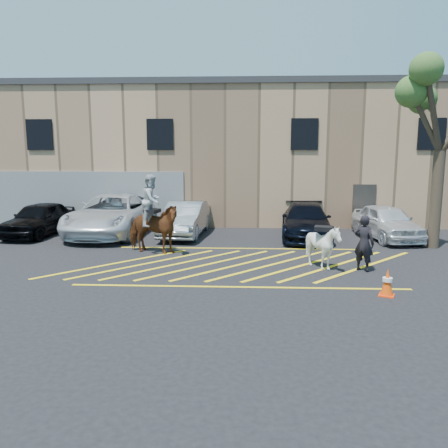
{
  "coord_description": "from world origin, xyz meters",
  "views": [
    {
      "loc": [
        0.11,
        -14.56,
        3.71
      ],
      "look_at": [
        -0.56,
        0.2,
        1.3
      ],
      "focal_mm": 35.0,
      "sensor_mm": 36.0,
      "label": 1
    }
  ],
  "objects_px": {
    "car_white_pickup": "(113,215)",
    "saddled_white": "(323,246)",
    "mounted_bay": "(152,222)",
    "car_black_suv": "(39,219)",
    "car_blue_suv": "(306,221)",
    "handler": "(364,243)",
    "car_white_suv": "(386,222)",
    "car_silver_sedan": "(185,219)",
    "tree": "(444,100)",
    "traffic_cone": "(387,282)"
  },
  "relations": [
    {
      "from": "car_blue_suv",
      "to": "car_silver_sedan",
      "type": "bearing_deg",
      "value": -177.22
    },
    {
      "from": "car_silver_sedan",
      "to": "tree",
      "type": "height_order",
      "value": "tree"
    },
    {
      "from": "car_white_pickup",
      "to": "traffic_cone",
      "type": "height_order",
      "value": "car_white_pickup"
    },
    {
      "from": "handler",
      "to": "traffic_cone",
      "type": "height_order",
      "value": "handler"
    },
    {
      "from": "car_white_pickup",
      "to": "tree",
      "type": "height_order",
      "value": "tree"
    },
    {
      "from": "handler",
      "to": "tree",
      "type": "height_order",
      "value": "tree"
    },
    {
      "from": "car_white_pickup",
      "to": "mounted_bay",
      "type": "xyz_separation_m",
      "value": [
        2.63,
        -3.78,
        0.28
      ]
    },
    {
      "from": "car_white_pickup",
      "to": "car_blue_suv",
      "type": "bearing_deg",
      "value": 0.27
    },
    {
      "from": "car_silver_sedan",
      "to": "handler",
      "type": "relative_size",
      "value": 2.57
    },
    {
      "from": "car_white_pickup",
      "to": "car_blue_suv",
      "type": "relative_size",
      "value": 1.27
    },
    {
      "from": "car_blue_suv",
      "to": "car_white_suv",
      "type": "distance_m",
      "value": 3.46
    },
    {
      "from": "car_white_pickup",
      "to": "saddled_white",
      "type": "distance_m",
      "value": 10.31
    },
    {
      "from": "mounted_bay",
      "to": "traffic_cone",
      "type": "relative_size",
      "value": 4.03
    },
    {
      "from": "mounted_bay",
      "to": "traffic_cone",
      "type": "height_order",
      "value": "mounted_bay"
    },
    {
      "from": "car_white_suv",
      "to": "car_white_pickup",
      "type": "bearing_deg",
      "value": 169.47
    },
    {
      "from": "car_silver_sedan",
      "to": "mounted_bay",
      "type": "distance_m",
      "value": 3.71
    },
    {
      "from": "saddled_white",
      "to": "mounted_bay",
      "type": "bearing_deg",
      "value": 161.86
    },
    {
      "from": "tree",
      "to": "car_white_pickup",
      "type": "bearing_deg",
      "value": 170.3
    },
    {
      "from": "car_black_suv",
      "to": "car_silver_sedan",
      "type": "height_order",
      "value": "car_silver_sedan"
    },
    {
      "from": "car_white_pickup",
      "to": "car_white_suv",
      "type": "distance_m",
      "value": 12.23
    },
    {
      "from": "car_black_suv",
      "to": "mounted_bay",
      "type": "relative_size",
      "value": 1.51
    },
    {
      "from": "car_white_pickup",
      "to": "car_white_suv",
      "type": "bearing_deg",
      "value": 0.13
    },
    {
      "from": "car_black_suv",
      "to": "handler",
      "type": "bearing_deg",
      "value": -17.09
    },
    {
      "from": "tree",
      "to": "car_blue_suv",
      "type": "bearing_deg",
      "value": 158.02
    },
    {
      "from": "car_black_suv",
      "to": "car_silver_sedan",
      "type": "bearing_deg",
      "value": 7.88
    },
    {
      "from": "car_white_pickup",
      "to": "mounted_bay",
      "type": "distance_m",
      "value": 4.61
    },
    {
      "from": "mounted_bay",
      "to": "tree",
      "type": "bearing_deg",
      "value": 7.69
    },
    {
      "from": "car_black_suv",
      "to": "car_blue_suv",
      "type": "height_order",
      "value": "car_black_suv"
    },
    {
      "from": "car_silver_sedan",
      "to": "car_white_suv",
      "type": "relative_size",
      "value": 1.05
    },
    {
      "from": "car_silver_sedan",
      "to": "saddled_white",
      "type": "relative_size",
      "value": 2.9
    },
    {
      "from": "car_black_suv",
      "to": "car_silver_sedan",
      "type": "relative_size",
      "value": 0.96
    },
    {
      "from": "mounted_bay",
      "to": "saddled_white",
      "type": "height_order",
      "value": "mounted_bay"
    },
    {
      "from": "car_silver_sedan",
      "to": "handler",
      "type": "distance_m",
      "value": 8.65
    },
    {
      "from": "car_silver_sedan",
      "to": "traffic_cone",
      "type": "xyz_separation_m",
      "value": [
        6.41,
        -8.23,
        -0.39
      ]
    },
    {
      "from": "car_silver_sedan",
      "to": "mounted_bay",
      "type": "xyz_separation_m",
      "value": [
        -0.74,
        -3.61,
        0.43
      ]
    },
    {
      "from": "car_white_suv",
      "to": "mounted_bay",
      "type": "distance_m",
      "value": 10.11
    },
    {
      "from": "car_white_pickup",
      "to": "tree",
      "type": "distance_m",
      "value": 14.51
    },
    {
      "from": "car_white_suv",
      "to": "saddled_white",
      "type": "bearing_deg",
      "value": -133.11
    },
    {
      "from": "car_silver_sedan",
      "to": "traffic_cone",
      "type": "height_order",
      "value": "car_silver_sedan"
    },
    {
      "from": "car_white_pickup",
      "to": "mounted_bay",
      "type": "bearing_deg",
      "value": -52.31
    },
    {
      "from": "car_black_suv",
      "to": "handler",
      "type": "height_order",
      "value": "handler"
    },
    {
      "from": "car_white_pickup",
      "to": "tree",
      "type": "bearing_deg",
      "value": -6.85
    },
    {
      "from": "car_black_suv",
      "to": "car_white_suv",
      "type": "height_order",
      "value": "car_black_suv"
    },
    {
      "from": "car_black_suv",
      "to": "mounted_bay",
      "type": "distance_m",
      "value": 6.81
    },
    {
      "from": "car_black_suv",
      "to": "car_white_suv",
      "type": "bearing_deg",
      "value": 5.13
    },
    {
      "from": "car_blue_suv",
      "to": "tree",
      "type": "bearing_deg",
      "value": -16.75
    },
    {
      "from": "car_white_suv",
      "to": "saddled_white",
      "type": "height_order",
      "value": "car_white_suv"
    },
    {
      "from": "car_white_suv",
      "to": "mounted_bay",
      "type": "bearing_deg",
      "value": -169.37
    },
    {
      "from": "car_blue_suv",
      "to": "handler",
      "type": "distance_m",
      "value": 5.64
    },
    {
      "from": "car_silver_sedan",
      "to": "car_white_suv",
      "type": "xyz_separation_m",
      "value": [
        8.84,
        -0.42,
        -0.01
      ]
    }
  ]
}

